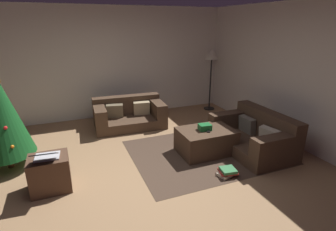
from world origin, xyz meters
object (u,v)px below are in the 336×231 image
object	(u,v)px
ottoman	(206,141)
tv_remote	(208,130)
gift_box	(205,127)
side_table	(50,173)
laptop	(46,156)
book_stack	(227,172)
corner_lamp	(212,59)
couch_right	(255,135)
couch_left	(129,115)

from	to	relation	value
ottoman	tv_remote	size ratio (longest dim) A/B	6.01
gift_box	side_table	distance (m)	2.54
laptop	book_stack	size ratio (longest dim) A/B	1.34
corner_lamp	couch_right	bearing A→B (deg)	-100.93
couch_left	gift_box	bearing A→B (deg)	119.91
gift_box	laptop	bearing A→B (deg)	-174.60
couch_left	side_table	bearing A→B (deg)	53.66
gift_box	tv_remote	distance (m)	0.08
tv_remote	corner_lamp	bearing A→B (deg)	81.38
couch_left	corner_lamp	bearing A→B (deg)	-167.40
ottoman	corner_lamp	distance (m)	2.82
side_table	laptop	world-z (taller)	laptop
couch_right	gift_box	size ratio (longest dim) A/B	7.29
ottoman	gift_box	size ratio (longest dim) A/B	4.64
side_table	book_stack	world-z (taller)	side_table
side_table	book_stack	bearing A→B (deg)	-14.35
side_table	ottoman	bearing A→B (deg)	3.79
side_table	book_stack	xyz separation A→B (m)	(2.48, -0.63, -0.19)
couch_left	gift_box	distance (m)	2.03
tv_remote	laptop	size ratio (longest dim) A/B	0.36
couch_right	gift_box	bearing A→B (deg)	76.06
couch_right	corner_lamp	world-z (taller)	corner_lamp
gift_box	book_stack	bearing A→B (deg)	-92.99
ottoman	side_table	xyz separation A→B (m)	(-2.56, -0.17, 0.03)
book_stack	tv_remote	bearing A→B (deg)	84.35
tv_remote	laptop	world-z (taller)	laptop
ottoman	tv_remote	bearing A→B (deg)	-91.15
couch_right	laptop	bearing A→B (deg)	90.06
ottoman	gift_box	bearing A→B (deg)	175.81
couch_right	ottoman	xyz separation A→B (m)	(-0.90, 0.23, -0.06)
couch_right	side_table	distance (m)	3.45
ottoman	tv_remote	xyz separation A→B (m)	(-0.00, -0.06, 0.23)
gift_box	book_stack	distance (m)	0.91
laptop	tv_remote	bearing A→B (deg)	3.91
laptop	couch_left	bearing A→B (deg)	51.71
gift_box	couch_left	bearing A→B (deg)	117.11
gift_box	ottoman	bearing A→B (deg)	-4.19
couch_right	book_stack	distance (m)	1.15
couch_left	couch_right	bearing A→B (deg)	135.18
couch_right	corner_lamp	bearing A→B (deg)	-11.04
gift_box	tv_remote	world-z (taller)	gift_box
laptop	book_stack	xyz separation A→B (m)	(2.49, -0.57, -0.49)
ottoman	side_table	size ratio (longest dim) A/B	1.85
gift_box	corner_lamp	xyz separation A→B (m)	(1.40, 2.20, 0.85)
ottoman	book_stack	bearing A→B (deg)	-95.30
couch_right	laptop	distance (m)	3.47
tv_remote	couch_right	bearing A→B (deg)	12.12
gift_box	corner_lamp	bearing A→B (deg)	57.56
book_stack	couch_left	bearing A→B (deg)	108.64
gift_box	book_stack	size ratio (longest dim) A/B	0.63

